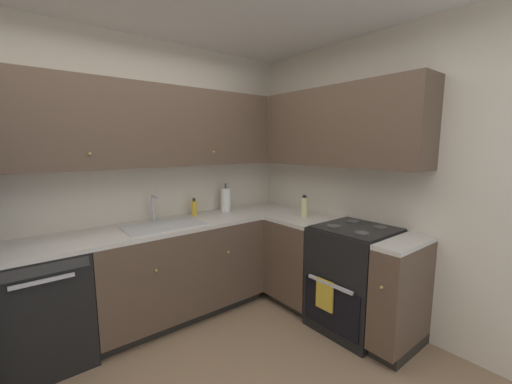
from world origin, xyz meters
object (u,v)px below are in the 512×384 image
object	(u,v)px
dishwasher	(43,307)
oven_range	(354,278)
oil_bottle	(304,207)
paper_towel_roll	(226,199)
soap_bottle	(194,208)

from	to	relation	value
dishwasher	oven_range	distance (m)	2.49
oven_range	oil_bottle	distance (m)	0.81
dishwasher	paper_towel_roll	bearing A→B (deg)	5.32
soap_bottle	paper_towel_roll	size ratio (longest dim) A/B	0.57
paper_towel_roll	oven_range	bearing A→B (deg)	-70.52
dishwasher	oven_range	bearing A→B (deg)	-27.99
paper_towel_roll	oil_bottle	distance (m)	0.86
oven_range	soap_bottle	bearing A→B (deg)	121.99
paper_towel_roll	oil_bottle	size ratio (longest dim) A/B	1.42
dishwasher	soap_bottle	size ratio (longest dim) A/B	4.93
oven_range	paper_towel_roll	world-z (taller)	paper_towel_roll
soap_bottle	oil_bottle	bearing A→B (deg)	-42.48
oil_bottle	paper_towel_roll	bearing A→B (deg)	121.59
oven_range	paper_towel_roll	bearing A→B (deg)	109.48
oil_bottle	soap_bottle	bearing A→B (deg)	137.52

